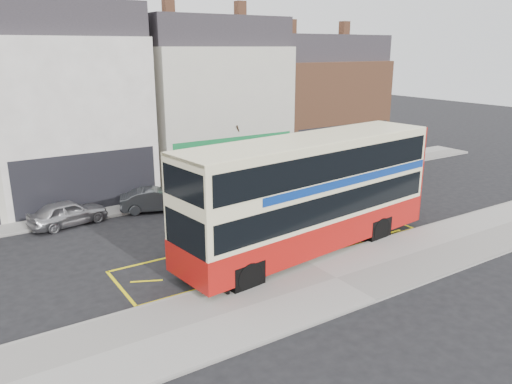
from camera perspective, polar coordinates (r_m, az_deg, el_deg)
ground at (r=20.89m, az=4.92°, el=-7.77°), size 120.00×120.00×0.00m
pavement at (r=19.27m, az=9.17°, el=-9.84°), size 40.00×4.00×0.15m
kerb at (r=20.59m, az=5.57°, el=-7.93°), size 40.00×0.15×0.15m
far_pavement at (r=29.76m, az=-8.12°, el=-0.32°), size 50.00×3.00×0.15m
road_markings at (r=22.06m, az=2.37°, el=-6.36°), size 14.00×3.40×0.01m
terrace_left at (r=30.80m, az=-21.20°, el=9.28°), size 8.00×8.01×11.80m
terrace_green_shop at (r=33.84m, az=-5.92°, el=10.38°), size 9.00×8.01×11.30m
terrace_right at (r=38.80m, az=6.20°, el=10.38°), size 9.00×8.01×10.30m
double_decker_bus at (r=21.08m, az=6.27°, el=-0.07°), size 12.59×4.23×4.93m
bus_stop_post at (r=17.11m, az=-3.16°, el=-5.86°), size 0.79×0.13×3.19m
car_silver at (r=26.21m, az=-20.70°, el=-2.24°), size 3.98×2.19×1.28m
car_grey at (r=27.23m, az=-11.36°, el=-0.86°), size 3.98×2.45×1.24m
car_white at (r=33.70m, az=11.06°, el=2.62°), size 5.28×3.49×1.42m
street_tree_right at (r=31.38m, az=-2.63°, el=6.90°), size 2.31×2.31×4.98m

